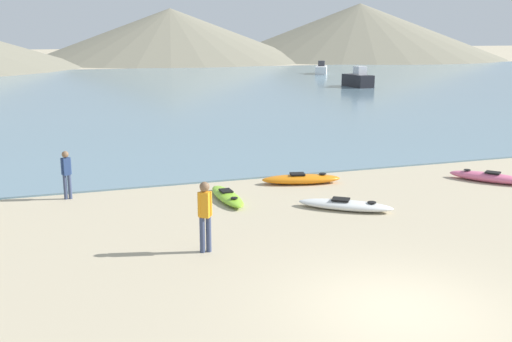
% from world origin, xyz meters
% --- Properties ---
extents(ground_plane, '(400.00, 400.00, 0.00)m').
position_xyz_m(ground_plane, '(0.00, 0.00, 0.00)').
color(ground_plane, tan).
extents(bay_water, '(160.00, 70.00, 0.06)m').
position_xyz_m(bay_water, '(0.00, 45.72, 0.03)').
color(bay_water, slate).
rests_on(bay_water, ground_plane).
extents(far_hill_midleft, '(52.58, 52.58, 9.65)m').
position_xyz_m(far_hill_midleft, '(16.38, 105.44, 4.82)').
color(far_hill_midleft, gray).
rests_on(far_hill_midleft, ground_plane).
extents(far_hill_midright, '(58.54, 58.54, 11.11)m').
position_xyz_m(far_hill_midright, '(55.93, 104.85, 5.55)').
color(far_hill_midright, gray).
rests_on(far_hill_midright, ground_plane).
extents(kayak_on_sand_0, '(2.82, 1.30, 0.37)m').
position_xyz_m(kayak_on_sand_0, '(2.07, 9.54, 0.17)').
color(kayak_on_sand_0, orange).
rests_on(kayak_on_sand_0, ground_plane).
extents(kayak_on_sand_1, '(2.16, 2.52, 0.38)m').
position_xyz_m(kayak_on_sand_1, '(8.38, 7.66, 0.17)').
color(kayak_on_sand_1, '#E5668C').
rests_on(kayak_on_sand_1, ground_plane).
extents(kayak_on_sand_2, '(2.69, 2.24, 0.33)m').
position_xyz_m(kayak_on_sand_2, '(2.07, 6.24, 0.14)').
color(kayak_on_sand_2, white).
rests_on(kayak_on_sand_2, ground_plane).
extents(kayak_on_sand_3, '(0.67, 2.63, 0.29)m').
position_xyz_m(kayak_on_sand_3, '(-0.93, 8.38, 0.13)').
color(kayak_on_sand_3, '#8CCC2D').
rests_on(kayak_on_sand_3, ground_plane).
extents(person_near_foreground, '(0.35, 0.30, 1.72)m').
position_xyz_m(person_near_foreground, '(-2.69, 4.18, 0.99)').
color(person_near_foreground, '#384260').
rests_on(person_near_foreground, ground_plane).
extents(person_near_waterline, '(0.31, 0.24, 1.53)m').
position_xyz_m(person_near_waterline, '(-5.62, 10.12, 0.88)').
color(person_near_waterline, '#384260').
rests_on(person_near_waterline, ground_plane).
extents(moored_boat_2, '(1.70, 3.58, 1.97)m').
position_xyz_m(moored_boat_2, '(22.07, 42.48, 0.75)').
color(moored_boat_2, black).
rests_on(moored_boat_2, bay_water).
extents(moored_boat_3, '(3.13, 4.39, 1.62)m').
position_xyz_m(moored_boat_3, '(26.80, 60.86, 0.63)').
color(moored_boat_3, white).
rests_on(moored_boat_3, bay_water).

